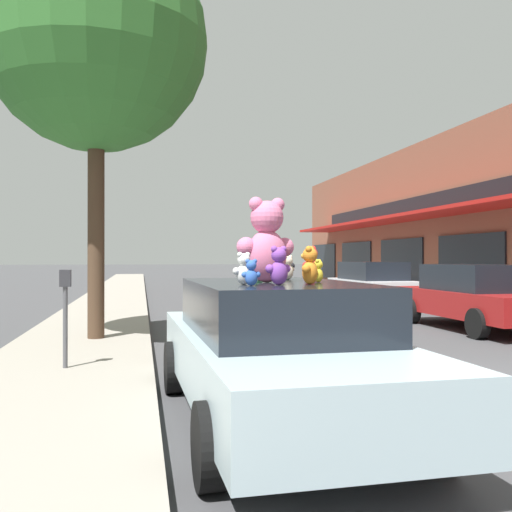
# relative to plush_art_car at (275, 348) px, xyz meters

# --- Properties ---
(sidewalk_near) EXTENTS (2.33, 90.00, 0.17)m
(sidewalk_near) POSITION_rel_plush_art_car_xyz_m (-2.27, 0.65, -0.64)
(sidewalk_near) COLOR gray
(sidewalk_near) RESTS_ON ground_plane
(plush_art_car) EXTENTS (2.01, 4.67, 1.36)m
(plush_art_car) POSITION_rel_plush_art_car_xyz_m (0.00, 0.00, 0.00)
(plush_art_car) COLOR #ADC6D1
(plush_art_car) RESTS_ON ground_plane
(teddy_bear_giant) EXTENTS (0.62, 0.41, 0.81)m
(teddy_bear_giant) POSITION_rel_plush_art_car_xyz_m (-0.09, -0.04, 1.03)
(teddy_bear_giant) COLOR pink
(teddy_bear_giant) RESTS_ON plush_art_car
(teddy_bear_red) EXTENTS (0.25, 0.25, 0.37)m
(teddy_bear_red) POSITION_rel_plush_art_car_xyz_m (0.56, 0.66, 0.81)
(teddy_bear_red) COLOR red
(teddy_bear_red) RESTS_ON plush_art_car
(teddy_bear_cream) EXTENTS (0.19, 0.16, 0.26)m
(teddy_bear_cream) POSITION_rel_plush_art_car_xyz_m (0.28, 0.60, 0.76)
(teddy_bear_cream) COLOR beige
(teddy_bear_cream) RESTS_ON plush_art_car
(teddy_bear_blue) EXTENTS (0.16, 0.10, 0.23)m
(teddy_bear_blue) POSITION_rel_plush_art_car_xyz_m (-0.37, -0.67, 0.74)
(teddy_bear_blue) COLOR blue
(teddy_bear_blue) RESTS_ON plush_art_car
(teddy_bear_orange) EXTENTS (0.21, 0.25, 0.34)m
(teddy_bear_orange) POSITION_rel_plush_art_car_xyz_m (0.18, -0.53, 0.80)
(teddy_bear_orange) COLOR orange
(teddy_bear_orange) RESTS_ON plush_art_car
(teddy_bear_white) EXTENTS (0.22, 0.16, 0.29)m
(teddy_bear_white) POSITION_rel_plush_art_car_xyz_m (-0.39, -0.45, 0.77)
(teddy_bear_white) COLOR white
(teddy_bear_white) RESTS_ON plush_art_car
(teddy_bear_black) EXTENTS (0.26, 0.17, 0.34)m
(teddy_bear_black) POSITION_rel_plush_art_car_xyz_m (0.37, 1.11, 0.80)
(teddy_bear_black) COLOR black
(teddy_bear_black) RESTS_ON plush_art_car
(teddy_bear_green) EXTENTS (0.15, 0.16, 0.23)m
(teddy_bear_green) POSITION_rel_plush_art_car_xyz_m (-0.07, 0.44, 0.74)
(teddy_bear_green) COLOR green
(teddy_bear_green) RESTS_ON plush_art_car
(teddy_bear_yellow) EXTENTS (0.14, 0.16, 0.22)m
(teddy_bear_yellow) POSITION_rel_plush_art_car_xyz_m (0.39, -0.12, 0.74)
(teddy_bear_yellow) COLOR yellow
(teddy_bear_yellow) RESTS_ON plush_art_car
(teddy_bear_purple) EXTENTS (0.26, 0.18, 0.34)m
(teddy_bear_purple) POSITION_rel_plush_art_car_xyz_m (-0.11, -0.59, 0.80)
(teddy_bear_purple) COLOR purple
(teddy_bear_purple) RESTS_ON plush_art_car
(parked_car_far_center) EXTENTS (1.92, 4.48, 1.44)m
(parked_car_far_center) POSITION_rel_plush_art_car_xyz_m (6.04, 6.10, 0.02)
(parked_car_far_center) COLOR maroon
(parked_car_far_center) RESTS_ON ground_plane
(parked_car_far_right) EXTENTS (1.82, 4.02, 1.46)m
(parked_car_far_right) POSITION_rel_plush_art_car_xyz_m (6.04, 11.95, 0.05)
(parked_car_far_right) COLOR silver
(parked_car_far_right) RESTS_ON ground_plane
(street_tree) EXTENTS (3.96, 3.96, 7.28)m
(street_tree) POSITION_rel_plush_art_car_xyz_m (-2.06, 5.11, 4.73)
(street_tree) COLOR #473323
(street_tree) RESTS_ON sidewalk_near
(parking_meter) EXTENTS (0.14, 0.10, 1.27)m
(parking_meter) POSITION_rel_plush_art_car_xyz_m (-2.24, 2.36, 0.25)
(parking_meter) COLOR #4C4C51
(parking_meter) RESTS_ON sidewalk_near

